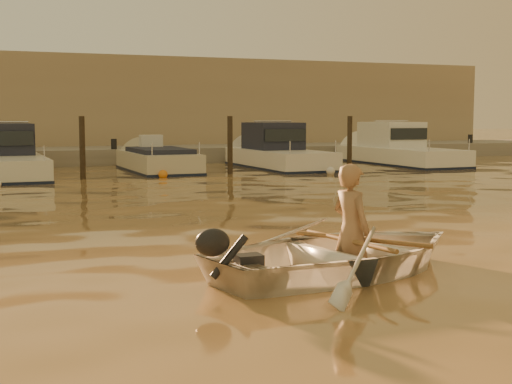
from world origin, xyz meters
name	(u,v)px	position (x,y,z in m)	size (l,w,h in m)	color
ground_plane	(247,258)	(0.00, 0.00, 0.00)	(160.00, 160.00, 0.00)	olive
dinghy	(345,252)	(0.78, -1.41, 0.27)	(2.70, 3.78, 0.78)	silver
person	(351,230)	(0.88, -1.39, 0.55)	(0.62, 0.41, 1.70)	#996F4C
outboard_motor	(247,266)	(-0.68, -1.73, 0.28)	(0.90, 0.40, 0.70)	black
oar_port	(360,239)	(1.03, -1.36, 0.42)	(0.06, 0.06, 2.10)	brown
oar_starboard	(348,241)	(0.83, -1.40, 0.42)	(0.06, 0.06, 2.10)	brown
moored_boat_2	(5,157)	(-2.44, 16.00, 0.62)	(2.38, 7.93, 1.75)	silver
moored_boat_3	(158,165)	(2.81, 16.00, 0.22)	(2.02, 5.86, 0.95)	beige
moored_boat_4	(279,152)	(7.63, 16.00, 0.62)	(2.23, 6.89, 1.75)	silver
moored_boat_5	(400,149)	(13.16, 16.00, 0.62)	(2.28, 7.63, 1.75)	white
piling_2	(82,151)	(-0.20, 13.80, 0.90)	(0.18, 0.18, 2.20)	#2D2319
piling_3	(230,148)	(4.80, 13.80, 0.90)	(0.18, 0.18, 2.20)	#2D2319
piling_4	(350,146)	(9.50, 13.80, 0.90)	(0.18, 0.18, 2.20)	#2D2319
fender_d	(163,174)	(2.31, 13.38, 0.10)	(0.30, 0.30, 0.30)	orange
fender_e	(331,171)	(8.07, 12.59, 0.10)	(0.30, 0.30, 0.30)	silver
quay	(60,160)	(0.00, 21.50, 0.15)	(52.00, 4.00, 1.00)	gray
waterfront_building	(44,108)	(0.00, 27.00, 2.40)	(46.00, 7.00, 4.80)	#9E8466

